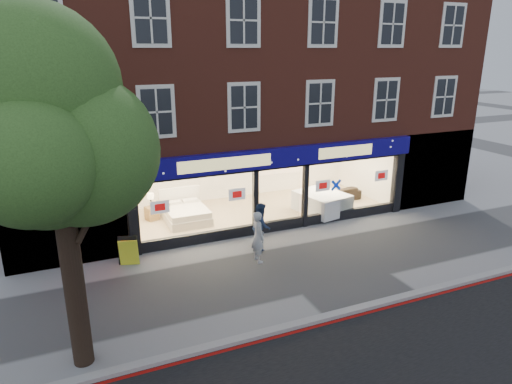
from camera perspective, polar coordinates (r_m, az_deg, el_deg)
ground at (r=15.35m, az=8.14°, el=-8.69°), size 120.00×120.00×0.00m
kerb_line at (r=13.15m, az=15.33°, el=-13.97°), size 60.00×0.10×0.01m
kerb_stone at (r=13.25m, az=14.81°, el=-13.38°), size 60.00×0.25×0.12m
showroom_floor at (r=19.62m, az=0.22°, el=-2.38°), size 11.00×4.50×0.10m
building at (r=19.99m, az=-1.81°, el=17.35°), size 19.00×8.26×10.30m
street_tree at (r=9.63m, az=-24.19°, el=5.22°), size 4.00×3.20×6.60m
display_bed at (r=18.53m, az=-8.81°, el=-2.60°), size 1.72×2.05×1.15m
bedside_table at (r=18.89m, az=-12.90°, el=-2.60°), size 0.57×0.57×0.55m
mattress_stack at (r=19.48m, az=8.21°, el=-1.28°), size 2.05×2.39×0.82m
sofa at (r=21.07m, az=10.24°, el=-0.24°), size 2.14×1.01×0.60m
a_board at (r=15.40m, az=-15.67°, el=-7.17°), size 0.70×0.55×0.94m
pedestrian_grey at (r=14.94m, az=0.27°, el=-5.60°), size 0.43×0.64×1.73m
pedestrian_blue at (r=15.95m, az=0.64°, el=-4.23°), size 0.84×0.95×1.65m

